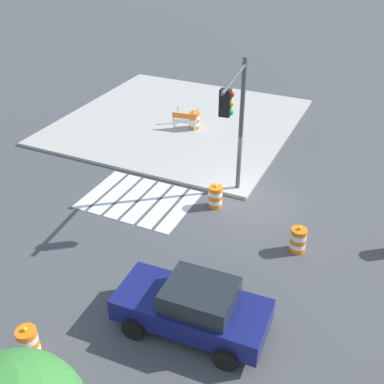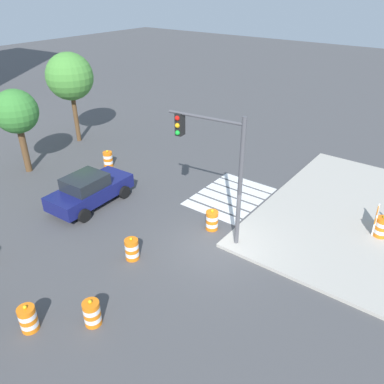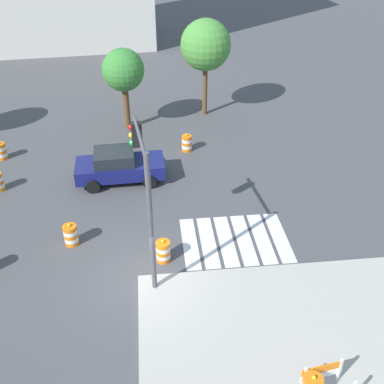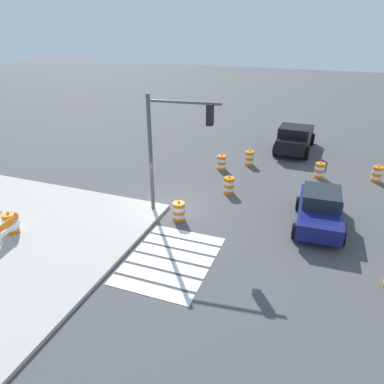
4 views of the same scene
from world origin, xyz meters
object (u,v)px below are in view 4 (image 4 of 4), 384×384
(traffic_barrel_opposite_curb, at_px, (377,174))
(traffic_barrel_on_sidewalk, at_px, (10,223))
(traffic_barrel_median_near, at_px, (320,170))
(traffic_barrel_near_corner, at_px, (179,211))
(traffic_barrel_crosswalk_end, at_px, (229,185))
(sports_car, at_px, (320,209))
(pickup_truck, at_px, (295,138))
(traffic_barrel_median_far, at_px, (249,158))
(construction_barricade, at_px, (5,226))
(traffic_barrel_lane_center, at_px, (222,162))
(traffic_light_pole, at_px, (174,135))

(traffic_barrel_opposite_curb, relative_size, traffic_barrel_on_sidewalk, 1.00)
(traffic_barrel_opposite_curb, bearing_deg, traffic_barrel_median_near, -79.49)
(traffic_barrel_near_corner, height_order, traffic_barrel_on_sidewalk, traffic_barrel_on_sidewalk)
(traffic_barrel_crosswalk_end, relative_size, traffic_barrel_opposite_curb, 1.00)
(sports_car, distance_m, pickup_truck, 10.40)
(traffic_barrel_median_far, distance_m, construction_barricade, 14.52)
(construction_barricade, bearing_deg, traffic_barrel_opposite_curb, 129.66)
(traffic_barrel_near_corner, xyz_separation_m, traffic_barrel_on_sidewalk, (3.76, -6.25, 0.15))
(traffic_barrel_median_near, distance_m, traffic_barrel_on_sidewalk, 16.58)
(traffic_barrel_near_corner, relative_size, traffic_barrel_lane_center, 1.00)
(traffic_barrel_lane_center, xyz_separation_m, traffic_barrel_opposite_curb, (-1.36, 8.88, 0.00))
(traffic_barrel_near_corner, relative_size, traffic_barrel_median_near, 1.00)
(traffic_barrel_median_far, height_order, traffic_barrel_lane_center, same)
(construction_barricade, bearing_deg, traffic_barrel_lane_center, 151.19)
(sports_car, distance_m, traffic_barrel_median_near, 5.81)
(traffic_barrel_crosswalk_end, bearing_deg, traffic_barrel_median_near, 131.88)
(traffic_barrel_near_corner, height_order, traffic_barrel_crosswalk_end, same)
(sports_car, relative_size, pickup_truck, 0.84)
(sports_car, xyz_separation_m, construction_barricade, (6.03, -12.12, -0.09))
(traffic_barrel_median_near, relative_size, traffic_barrel_lane_center, 1.00)
(traffic_barrel_median_far, xyz_separation_m, traffic_barrel_lane_center, (1.38, -1.45, 0.00))
(traffic_barrel_on_sidewalk, distance_m, construction_barricade, 0.50)
(traffic_light_pole, bearing_deg, traffic_barrel_near_corner, 35.84)
(traffic_barrel_near_corner, relative_size, traffic_barrel_crosswalk_end, 1.00)
(traffic_light_pole, bearing_deg, traffic_barrel_on_sidewalk, -53.75)
(traffic_barrel_opposite_curb, relative_size, traffic_light_pole, 0.19)
(traffic_barrel_median_near, bearing_deg, pickup_truck, -155.74)
(traffic_barrel_near_corner, bearing_deg, traffic_barrel_median_near, 142.72)
(pickup_truck, distance_m, traffic_light_pole, 12.55)
(traffic_barrel_median_near, xyz_separation_m, traffic_barrel_lane_center, (0.78, -5.77, 0.00))
(construction_barricade, bearing_deg, pickup_truck, 148.59)
(sports_car, relative_size, traffic_barrel_median_near, 4.29)
(traffic_barrel_crosswalk_end, height_order, traffic_barrel_on_sidewalk, traffic_barrel_on_sidewalk)
(traffic_barrel_on_sidewalk, bearing_deg, traffic_barrel_near_corner, 121.04)
(traffic_barrel_crosswalk_end, bearing_deg, traffic_barrel_lane_center, -157.00)
(traffic_barrel_lane_center, xyz_separation_m, traffic_barrel_on_sidewalk, (10.60, -6.28, 0.15))
(traffic_barrel_crosswalk_end, relative_size, traffic_light_pole, 0.19)
(traffic_barrel_median_near, bearing_deg, traffic_barrel_on_sidewalk, -46.63)
(sports_car, distance_m, traffic_light_pole, 7.29)
(pickup_truck, distance_m, traffic_barrel_lane_center, 6.42)
(traffic_barrel_opposite_curb, bearing_deg, traffic_barrel_lane_center, -81.30)
(traffic_barrel_near_corner, xyz_separation_m, traffic_barrel_crosswalk_end, (-3.66, 1.38, 0.00))
(traffic_barrel_on_sidewalk, xyz_separation_m, construction_barricade, (0.44, 0.21, 0.12))
(pickup_truck, xyz_separation_m, construction_barricade, (16.18, -9.88, -0.25))
(traffic_barrel_median_far, bearing_deg, traffic_barrel_lane_center, -46.41)
(traffic_barrel_near_corner, height_order, construction_barricade, construction_barricade)
(traffic_barrel_near_corner, xyz_separation_m, traffic_barrel_opposite_curb, (-8.20, 8.92, 0.00))
(traffic_barrel_median_near, bearing_deg, traffic_light_pole, -41.14)
(construction_barricade, bearing_deg, traffic_barrel_median_far, 148.81)
(traffic_barrel_opposite_curb, bearing_deg, traffic_barrel_on_sidewalk, -51.73)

